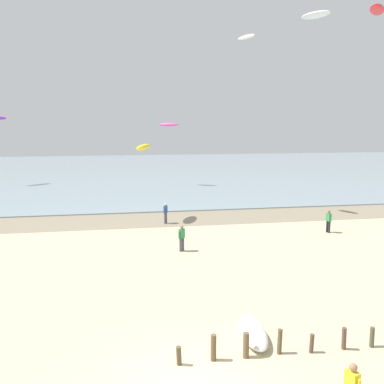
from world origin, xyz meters
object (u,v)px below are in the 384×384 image
(kite_aloft_4, at_px, (143,147))
(kite_aloft_6, at_px, (246,37))
(person_nearest_camera, at_px, (166,212))
(kite_aloft_5, at_px, (169,125))
(person_mid_beach, at_px, (329,221))
(grounded_kite, at_px, (253,332))
(kite_aloft_2, at_px, (316,15))
(person_right_flank, at_px, (182,237))
(kite_aloft_0, at_px, (377,10))

(kite_aloft_4, xyz_separation_m, kite_aloft_6, (9.24, 1.90, 9.44))
(person_nearest_camera, height_order, kite_aloft_5, kite_aloft_5)
(kite_aloft_4, height_order, kite_aloft_5, kite_aloft_5)
(kite_aloft_6, bearing_deg, person_mid_beach, 1.51)
(grounded_kite, height_order, kite_aloft_2, kite_aloft_2)
(kite_aloft_4, distance_m, kite_aloft_5, 19.49)
(person_nearest_camera, distance_m, kite_aloft_4, 5.73)
(person_right_flank, height_order, grounded_kite, person_right_flank)
(person_nearest_camera, distance_m, person_mid_beach, 12.77)
(kite_aloft_6, bearing_deg, kite_aloft_5, 171.55)
(person_mid_beach, bearing_deg, kite_aloft_5, 109.81)
(kite_aloft_0, relative_size, kite_aloft_2, 0.99)
(person_nearest_camera, relative_size, kite_aloft_0, 0.48)
(person_mid_beach, distance_m, kite_aloft_2, 26.93)
(person_nearest_camera, bearing_deg, kite_aloft_6, 24.80)
(person_right_flank, distance_m, grounded_kite, 11.38)
(kite_aloft_2, bearing_deg, kite_aloft_4, -94.45)
(person_mid_beach, distance_m, person_right_flank, 11.85)
(grounded_kite, height_order, kite_aloft_6, kite_aloft_6)
(person_right_flank, bearing_deg, kite_aloft_6, 56.55)
(person_mid_beach, relative_size, grounded_kite, 0.64)
(person_right_flank, relative_size, kite_aloft_5, 0.60)
(kite_aloft_0, relative_size, kite_aloft_4, 1.22)
(kite_aloft_0, xyz_separation_m, kite_aloft_5, (-17.77, 16.37, -10.60))
(person_right_flank, distance_m, kite_aloft_4, 10.80)
(kite_aloft_6, bearing_deg, kite_aloft_0, 68.19)
(kite_aloft_5, xyz_separation_m, kite_aloft_6, (5.00, -17.04, 7.61))
(kite_aloft_0, distance_m, kite_aloft_2, 8.94)
(kite_aloft_0, bearing_deg, kite_aloft_4, 140.30)
(grounded_kite, xyz_separation_m, kite_aloft_2, (17.01, 31.69, 19.86))
(person_right_flank, distance_m, kite_aloft_5, 29.15)
(person_nearest_camera, bearing_deg, kite_aloft_5, 82.75)
(person_nearest_camera, height_order, grounded_kite, person_nearest_camera)
(person_right_flank, distance_m, kite_aloft_0, 29.28)
(grounded_kite, relative_size, kite_aloft_6, 1.27)
(kite_aloft_2, height_order, kite_aloft_5, kite_aloft_2)
(grounded_kite, bearing_deg, kite_aloft_5, -177.06)
(person_nearest_camera, xyz_separation_m, kite_aloft_2, (18.39, 12.76, 19.21))
(grounded_kite, bearing_deg, kite_aloft_0, 145.30)
(kite_aloft_2, distance_m, kite_aloft_6, 14.90)
(kite_aloft_0, xyz_separation_m, kite_aloft_4, (-22.01, -2.57, -12.42))
(person_nearest_camera, height_order, kite_aloft_4, kite_aloft_4)
(person_nearest_camera, bearing_deg, kite_aloft_2, 34.77)
(kite_aloft_0, bearing_deg, person_nearest_camera, 145.25)
(person_right_flank, bearing_deg, kite_aloft_2, 48.35)
(person_nearest_camera, bearing_deg, grounded_kite, -85.84)
(person_right_flank, xyz_separation_m, kite_aloft_6, (7.36, 11.15, 14.69))
(kite_aloft_4, bearing_deg, kite_aloft_6, -58.27)
(person_mid_beach, relative_size, kite_aloft_5, 0.60)
(person_nearest_camera, xyz_separation_m, person_right_flank, (0.25, -7.63, 0.00))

